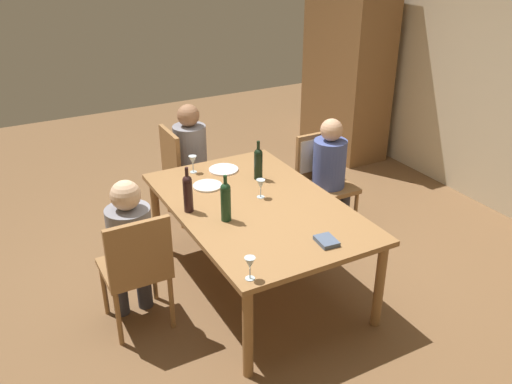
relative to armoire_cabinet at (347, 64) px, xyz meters
The scene contains 18 objects.
ground_plane 3.29m from the armoire_cabinet, 49.10° to the right, with size 10.00×10.00×0.00m, color brown.
armoire_cabinet is the anchor object (origin of this frame).
dining_table 3.13m from the armoire_cabinet, 49.10° to the right, with size 1.86×1.18×0.72m.
chair_far_left 2.08m from the armoire_cabinet, 42.65° to the right, with size 0.45×0.44×0.92m.
chair_near 3.97m from the armoire_cabinet, 57.44° to the right, with size 0.44×0.44×0.92m.
chair_left_end 2.60m from the armoire_cabinet, 73.49° to the right, with size 0.44×0.44×0.92m.
person_woman_host 2.18m from the armoire_cabinet, 39.93° to the right, with size 0.34×0.30×1.11m.
person_man_bearded 3.90m from the armoire_cabinet, 58.85° to the right, with size 0.35×0.30×1.13m.
person_man_guest 2.47m from the armoire_cabinet, 72.73° to the right, with size 0.31×0.36×1.14m.
wine_bottle_tall_green 3.42m from the armoire_cabinet, 50.96° to the right, with size 0.07×0.07×0.35m.
wine_bottle_dark_red 3.41m from the armoire_cabinet, 56.22° to the right, with size 0.07×0.07×0.35m.
wine_bottle_short_olive 2.68m from the armoire_cabinet, 52.14° to the right, with size 0.07×0.07×0.33m.
wine_glass_near_left 2.99m from the armoire_cabinet, 49.21° to the right, with size 0.07×0.07×0.15m.
wine_glass_centre 2.84m from the armoire_cabinet, 63.50° to the right, with size 0.07×0.07×0.15m.
wine_glass_near_right 4.03m from the armoire_cabinet, 44.72° to the right, with size 0.07×0.07×0.15m.
dinner_plate_host 2.68m from the armoire_cabinet, 59.49° to the right, with size 0.25×0.25×0.01m, color white.
dinner_plate_guest_left 3.01m from the armoire_cabinet, 58.17° to the right, with size 0.24×0.24×0.01m, color silver.
folded_napkin 3.53m from the armoire_cabinet, 38.69° to the right, with size 0.16×0.12×0.03m, color #4C5B75.
Camera 1 is at (3.21, -1.74, 2.63)m, focal length 38.34 mm.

